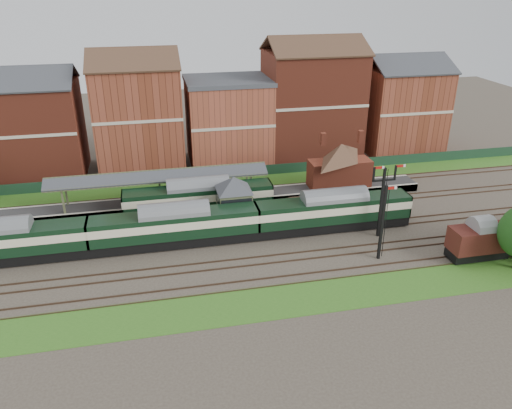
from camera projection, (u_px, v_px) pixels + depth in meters
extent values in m
plane|color=#473D33|center=(266.00, 236.00, 54.89)|extent=(160.00, 160.00, 0.00)
cube|color=#2D6619|center=(240.00, 182.00, 69.08)|extent=(90.00, 4.50, 0.06)
cube|color=#2D6619|center=(297.00, 299.00, 44.23)|extent=(90.00, 5.00, 0.06)
cube|color=#193823|center=(237.00, 172.00, 70.55)|extent=(90.00, 0.12, 1.50)
cube|color=#2D2D2D|center=(210.00, 200.00, 62.38)|extent=(55.00, 3.40, 1.00)
cube|color=#596C4D|center=(234.00, 216.00, 56.70)|extent=(3.40, 3.20, 2.40)
cube|color=#4A5233|center=(234.00, 198.00, 55.78)|extent=(3.60, 3.40, 2.00)
pyramid|color=#383A3F|center=(234.00, 184.00, 55.02)|extent=(5.40, 5.40, 1.60)
cube|color=brown|center=(302.00, 211.00, 58.27)|extent=(3.00, 2.40, 2.20)
cube|color=#4C3323|center=(304.00, 201.00, 57.09)|extent=(3.20, 1.34, 0.79)
cube|color=#4C3323|center=(301.00, 197.00, 58.24)|extent=(3.20, 1.34, 0.79)
cube|color=brown|center=(339.00, 173.00, 64.69)|extent=(8.00, 3.00, 3.50)
pyramid|color=#4C3323|center=(341.00, 152.00, 63.49)|extent=(8.10, 8.10, 2.20)
cube|color=brown|center=(322.00, 150.00, 62.81)|extent=(0.60, 0.60, 1.60)
cube|color=brown|center=(360.00, 147.00, 63.76)|extent=(0.60, 0.60, 1.60)
cube|color=#4A5233|center=(63.00, 200.00, 57.05)|extent=(0.22, 0.22, 3.40)
cube|color=#4A5233|center=(247.00, 177.00, 63.57)|extent=(0.22, 0.22, 3.40)
cube|color=#383A3F|center=(159.00, 176.00, 58.67)|extent=(26.00, 1.99, 0.90)
cube|color=#383A3F|center=(158.00, 171.00, 60.36)|extent=(26.00, 1.99, 0.90)
cube|color=#4A5233|center=(158.00, 170.00, 59.35)|extent=(26.00, 0.20, 0.20)
cube|color=black|center=(381.00, 203.00, 53.29)|extent=(0.25, 0.25, 8.00)
cube|color=black|center=(384.00, 180.00, 52.20)|extent=(2.60, 0.18, 0.18)
cube|color=#B2140F|center=(380.00, 168.00, 51.47)|extent=(1.10, 0.08, 0.25)
cube|color=#B2140F|center=(401.00, 166.00, 51.93)|extent=(1.10, 0.08, 0.25)
cube|color=black|center=(382.00, 223.00, 48.92)|extent=(0.25, 0.25, 8.00)
cube|color=#B2140F|center=(392.00, 188.00, 47.47)|extent=(1.10, 0.08, 0.25)
cube|color=brown|center=(29.00, 131.00, 69.00)|extent=(14.00, 10.00, 13.00)
cube|color=brown|center=(139.00, 118.00, 71.45)|extent=(12.00, 10.00, 15.00)
cube|color=#994731|center=(229.00, 123.00, 74.57)|extent=(12.00, 10.00, 12.00)
cube|color=brown|center=(312.00, 105.00, 76.22)|extent=(14.00, 10.00, 16.00)
cube|color=brown|center=(401.00, 110.00, 79.71)|extent=(12.00, 10.00, 13.00)
cube|color=black|center=(176.00, 240.00, 52.72)|extent=(17.46, 2.44, 1.07)
cube|color=black|center=(175.00, 224.00, 51.97)|extent=(17.46, 2.72, 2.52)
cube|color=beige|center=(175.00, 222.00, 51.84)|extent=(17.48, 2.76, 0.87)
cube|color=slate|center=(174.00, 212.00, 51.38)|extent=(17.46, 2.72, 0.58)
cube|color=black|center=(333.00, 224.00, 56.06)|extent=(17.46, 2.44, 1.07)
cube|color=black|center=(334.00, 209.00, 55.31)|extent=(17.46, 2.72, 2.52)
cube|color=beige|center=(334.00, 207.00, 55.18)|extent=(17.48, 2.76, 0.87)
cube|color=slate|center=(334.00, 198.00, 54.72)|extent=(17.46, 2.72, 0.58)
cube|color=black|center=(199.00, 211.00, 59.10)|extent=(17.40, 2.44, 1.06)
cube|color=black|center=(199.00, 197.00, 58.35)|extent=(17.40, 2.71, 2.51)
cube|color=beige|center=(198.00, 195.00, 58.22)|extent=(17.42, 2.75, 0.87)
cube|color=slate|center=(198.00, 186.00, 57.76)|extent=(17.40, 2.71, 0.58)
cube|color=black|center=(476.00, 253.00, 50.42)|extent=(5.90, 2.17, 0.88)
cube|color=#401412|center=(479.00, 239.00, 49.74)|extent=(5.90, 2.56, 2.36)
cube|color=gray|center=(482.00, 227.00, 49.20)|extent=(5.90, 2.56, 0.43)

